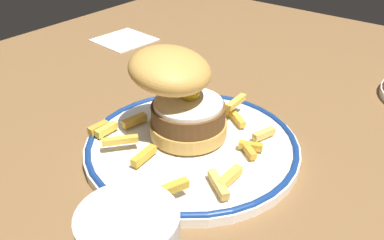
{
  "coord_description": "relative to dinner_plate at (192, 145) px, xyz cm",
  "views": [
    {
      "loc": [
        -36.4,
        -29.06,
        31.07
      ],
      "look_at": [
        -2.03,
        -2.04,
        4.6
      ],
      "focal_mm": 38.81,
      "sensor_mm": 36.0,
      "label": 1
    }
  ],
  "objects": [
    {
      "name": "fries_pile",
      "position": [
        -0.69,
        -0.03,
        1.44
      ],
      "size": [
        21.9,
        21.47,
        2.5
      ],
      "color": "gold",
      "rests_on": "dinner_plate"
    },
    {
      "name": "dinner_plate",
      "position": [
        0.0,
        0.0,
        0.0
      ],
      "size": [
        27.31,
        27.31,
        1.6
      ],
      "color": "white",
      "rests_on": "ground_plane"
    },
    {
      "name": "burger",
      "position": [
        0.52,
        2.46,
        6.45
      ],
      "size": [
        12.12,
        13.37,
        11.82
      ],
      "color": "gold",
      "rests_on": "dinner_plate"
    },
    {
      "name": "ground_plane",
      "position": [
        2.03,
        2.04,
        -2.84
      ],
      "size": [
        129.38,
        109.19,
        4.0
      ],
      "primitive_type": "cube",
      "color": "brown"
    },
    {
      "name": "napkin",
      "position": [
        22.8,
        36.23,
        -0.64
      ],
      "size": [
        11.56,
        11.66,
        0.4
      ],
      "primitive_type": "cube",
      "rotation": [
        0.0,
        0.0,
        -0.09
      ],
      "color": "white",
      "rests_on": "ground_plane"
    }
  ]
}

